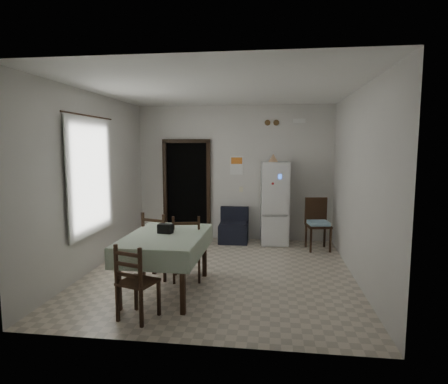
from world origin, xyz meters
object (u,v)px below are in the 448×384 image
Objects in this scene: corner_chair at (318,224)px; dining_table at (166,263)px; navy_seat at (234,225)px; dining_chair_near_head at (138,281)px; dining_chair_far_left at (161,244)px; fridge at (275,203)px; dining_chair_far_right at (187,247)px.

dining_table is (-2.36, -2.45, -0.10)m from corner_chair.
dining_chair_near_head is (-0.75, -3.67, 0.09)m from navy_seat.
dining_table is 1.52× the size of dining_chair_far_left.
dining_chair_far_left is at bearing 114.15° from dining_table.
fridge is 1.86× the size of dining_chair_near_head.
navy_seat is 2.41m from dining_chair_far_left.
dining_chair_far_right is (0.18, 0.51, 0.10)m from dining_table.
fridge is 2.86m from dining_chair_far_left.
corner_chair is at bearing -28.90° from fridge.
dining_chair_near_head is at bearing -102.42° from navy_seat.
dining_chair_far_right is (-0.48, -2.31, 0.14)m from navy_seat.
dining_table is at bearing 131.10° from dining_chair_far_left.
dining_chair_near_head reaches higher than dining_table.
corner_chair is at bearing -109.03° from dining_chair_near_head.
dining_chair_far_right is at bearing 71.66° from dining_table.
dining_chair_near_head is (0.16, -1.44, -0.06)m from dining_chair_far_left.
dining_chair_near_head is (-2.45, -3.30, -0.05)m from corner_chair.
dining_chair_far_left is (-0.91, -2.23, 0.15)m from navy_seat.
dining_chair_far_left reaches higher than corner_chair.
corner_chair is at bearing 46.79° from dining_table.
dining_table is 0.86m from dining_chair_near_head.
fridge is at bearing -96.00° from dining_chair_near_head.
fridge reaches higher than dining_chair_far_right.
corner_chair is 2.92m from dining_chair_far_right.
navy_seat is 1.75m from corner_chair.
dining_chair_far_right reaches higher than dining_chair_near_head.
fridge is 1.68× the size of corner_chair.
fridge is at bearing -131.05° from dining_chair_far_right.
corner_chair reaches higher than dining_chair_far_right.
fridge is 3.22m from dining_table.
dining_chair_far_right is at bearing -125.41° from fridge.
navy_seat is 0.47× the size of dining_table.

